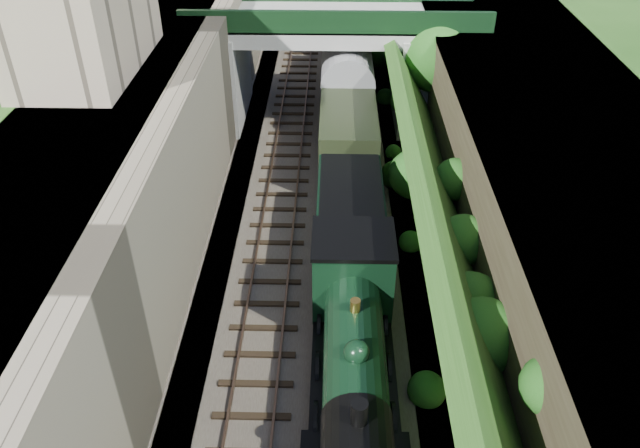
{
  "coord_description": "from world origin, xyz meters",
  "views": [
    {
      "loc": [
        0.45,
        -10.47,
        16.47
      ],
      "look_at": [
        0.0,
        8.9,
        2.82
      ],
      "focal_mm": 35.0,
      "sensor_mm": 36.0,
      "label": 1
    }
  ],
  "objects_px": {
    "road_bridge": "(343,53)",
    "tree": "(437,59)",
    "tender": "(350,221)",
    "locomotive": "(354,346)"
  },
  "relations": [
    {
      "from": "road_bridge",
      "to": "tree",
      "type": "bearing_deg",
      "value": -25.95
    },
    {
      "from": "locomotive",
      "to": "tender",
      "type": "xyz_separation_m",
      "value": [
        -0.0,
        7.36,
        -0.27
      ]
    },
    {
      "from": "tree",
      "to": "road_bridge",
      "type": "bearing_deg",
      "value": 154.05
    },
    {
      "from": "tree",
      "to": "locomotive",
      "type": "relative_size",
      "value": 0.65
    },
    {
      "from": "road_bridge",
      "to": "tender",
      "type": "relative_size",
      "value": 2.67
    },
    {
      "from": "locomotive",
      "to": "tender",
      "type": "height_order",
      "value": "locomotive"
    },
    {
      "from": "road_bridge",
      "to": "tree",
      "type": "relative_size",
      "value": 2.42
    },
    {
      "from": "tree",
      "to": "locomotive",
      "type": "distance_m",
      "value": 18.9
    },
    {
      "from": "tree",
      "to": "tender",
      "type": "bearing_deg",
      "value": -113.72
    },
    {
      "from": "road_bridge",
      "to": "locomotive",
      "type": "relative_size",
      "value": 1.56
    }
  ]
}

